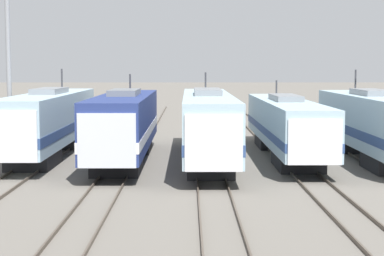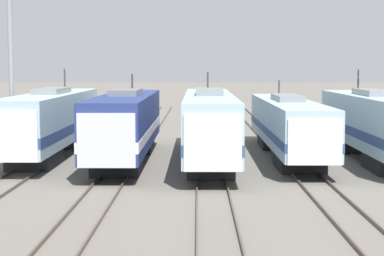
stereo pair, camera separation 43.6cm
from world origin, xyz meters
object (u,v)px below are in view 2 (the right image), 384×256
object	(u,v)px
locomotive_center_right	(288,126)
catenary_tower_left	(11,61)
locomotive_far_right	(375,125)
locomotive_center	(209,125)
locomotive_center_left	(125,125)
locomotive_far_left	(51,122)

from	to	relation	value
locomotive_center_right	catenary_tower_left	world-z (taller)	catenary_tower_left
locomotive_far_right	locomotive_center	bearing A→B (deg)	-178.38
locomotive_center_left	locomotive_center	size ratio (longest dim) A/B	0.86
locomotive_center_left	locomotive_far_right	size ratio (longest dim) A/B	1.01
locomotive_center_right	catenary_tower_left	distance (m)	17.72
locomotive_center	catenary_tower_left	bearing A→B (deg)	174.51
locomotive_far_left	catenary_tower_left	world-z (taller)	catenary_tower_left
locomotive_center_right	catenary_tower_left	bearing A→B (deg)	-178.30
locomotive_center_right	locomotive_far_right	distance (m)	5.22
locomotive_far_left	locomotive_center	size ratio (longest dim) A/B	0.92
locomotive_far_left	locomotive_center_right	distance (m)	15.08
catenary_tower_left	locomotive_far_left	bearing A→B (deg)	22.47
locomotive_far_left	locomotive_far_right	world-z (taller)	locomotive_far_left
locomotive_far_left	locomotive_center_left	size ratio (longest dim) A/B	1.07
locomotive_center	locomotive_center_right	distance (m)	5.31
locomotive_far_left	locomotive_center_left	distance (m)	5.55
catenary_tower_left	locomotive_center	bearing A→B (deg)	-5.49
locomotive_center_left	locomotive_center_right	distance (m)	10.24
locomotive_center	catenary_tower_left	world-z (taller)	catenary_tower_left
locomotive_far_right	locomotive_far_left	bearing A→B (deg)	174.92
locomotive_center	locomotive_far_left	bearing A→B (deg)	168.34
locomotive_far_left	locomotive_center_right	world-z (taller)	locomotive_far_left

